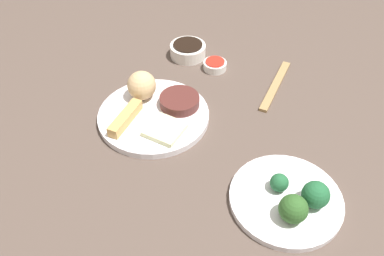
# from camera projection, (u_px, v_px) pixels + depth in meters

# --- Properties ---
(tabletop) EXTENTS (2.20, 2.20, 0.02)m
(tabletop) POSITION_uv_depth(u_px,v_px,m) (173.00, 126.00, 0.93)
(tabletop) COLOR brown
(tabletop) RESTS_ON ground
(main_plate) EXTENTS (0.26, 0.26, 0.02)m
(main_plate) POSITION_uv_depth(u_px,v_px,m) (154.00, 116.00, 0.93)
(main_plate) COLOR white
(main_plate) RESTS_ON tabletop
(rice_scoop) EXTENTS (0.07, 0.07, 0.07)m
(rice_scoop) POSITION_uv_depth(u_px,v_px,m) (142.00, 85.00, 0.94)
(rice_scoop) COLOR tan
(rice_scoop) RESTS_ON main_plate
(spring_roll) EXTENTS (0.11, 0.08, 0.02)m
(spring_roll) POSITION_uv_depth(u_px,v_px,m) (125.00, 118.00, 0.89)
(spring_roll) COLOR tan
(spring_roll) RESTS_ON main_plate
(crab_rangoon_wonton) EXTENTS (0.10, 0.10, 0.01)m
(crab_rangoon_wonton) POSITION_uv_depth(u_px,v_px,m) (165.00, 129.00, 0.87)
(crab_rangoon_wonton) COLOR beige
(crab_rangoon_wonton) RESTS_ON main_plate
(stir_fry_heap) EXTENTS (0.09, 0.09, 0.02)m
(stir_fry_heap) POSITION_uv_depth(u_px,v_px,m) (180.00, 101.00, 0.93)
(stir_fry_heap) COLOR #502521
(stir_fry_heap) RESTS_ON main_plate
(broccoli_plate) EXTENTS (0.22, 0.22, 0.01)m
(broccoli_plate) POSITION_uv_depth(u_px,v_px,m) (286.00, 199.00, 0.76)
(broccoli_plate) COLOR white
(broccoli_plate) RESTS_ON tabletop
(broccoli_floret_0) EXTENTS (0.04, 0.04, 0.04)m
(broccoli_floret_0) POSITION_uv_depth(u_px,v_px,m) (279.00, 183.00, 0.75)
(broccoli_floret_0) COLOR #225F37
(broccoli_floret_0) RESTS_ON broccoli_plate
(broccoli_floret_1) EXTENTS (0.05, 0.05, 0.05)m
(broccoli_floret_1) POSITION_uv_depth(u_px,v_px,m) (293.00, 209.00, 0.70)
(broccoli_floret_1) COLOR #2E5A26
(broccoli_floret_1) RESTS_ON broccoli_plate
(broccoli_floret_2) EXTENTS (0.05, 0.05, 0.05)m
(broccoli_floret_2) POSITION_uv_depth(u_px,v_px,m) (316.00, 195.00, 0.72)
(broccoli_floret_2) COLOR #215F36
(broccoli_floret_2) RESTS_ON broccoli_plate
(soy_sauce_bowl) EXTENTS (0.10, 0.10, 0.03)m
(soy_sauce_bowl) POSITION_uv_depth(u_px,v_px,m) (188.00, 51.00, 1.11)
(soy_sauce_bowl) COLOR white
(soy_sauce_bowl) RESTS_ON tabletop
(soy_sauce_bowl_liquid) EXTENTS (0.08, 0.08, 0.00)m
(soy_sauce_bowl_liquid) POSITION_uv_depth(u_px,v_px,m) (188.00, 45.00, 1.09)
(soy_sauce_bowl_liquid) COLOR black
(soy_sauce_bowl_liquid) RESTS_ON soy_sauce_bowl
(sauce_ramekin_sweet_and_sour) EXTENTS (0.06, 0.06, 0.02)m
(sauce_ramekin_sweet_and_sour) POSITION_uv_depth(u_px,v_px,m) (215.00, 66.00, 1.07)
(sauce_ramekin_sweet_and_sour) COLOR white
(sauce_ramekin_sweet_and_sour) RESTS_ON tabletop
(sauce_ramekin_sweet_and_sour_liquid) EXTENTS (0.05, 0.05, 0.00)m
(sauce_ramekin_sweet_and_sour_liquid) POSITION_uv_depth(u_px,v_px,m) (215.00, 62.00, 1.06)
(sauce_ramekin_sweet_and_sour_liquid) COLOR red
(sauce_ramekin_sweet_and_sour_liquid) RESTS_ON sauce_ramekin_sweet_and_sour
(chopsticks_pair) EXTENTS (0.20, 0.12, 0.01)m
(chopsticks_pair) POSITION_uv_depth(u_px,v_px,m) (275.00, 85.00, 1.01)
(chopsticks_pair) COLOR #9D7D4E
(chopsticks_pair) RESTS_ON tabletop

